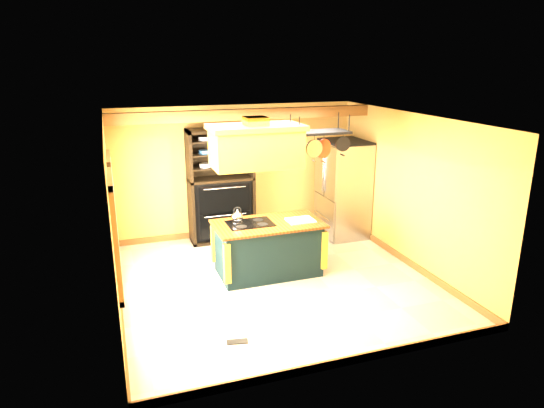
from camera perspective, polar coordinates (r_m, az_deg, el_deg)
floor at (r=8.23m, az=0.43°, el=-9.03°), size 5.00×5.00×0.00m
ceiling at (r=7.46m, az=0.48°, el=10.00°), size 5.00×5.00×0.00m
wall_back at (r=10.05m, az=-4.25°, el=3.89°), size 5.00×0.02×2.70m
wall_front at (r=5.58m, az=8.99°, el=-6.98°), size 5.00×0.02×2.70m
wall_left at (r=7.34m, az=-18.32°, el=-1.79°), size 0.02×5.00×2.70m
wall_right at (r=8.85m, az=15.93°, el=1.51°), size 0.02×5.00×2.70m
ceiling_beam at (r=9.09m, az=-3.12°, el=10.48°), size 5.00×0.15×0.20m
window_near at (r=6.57m, az=-17.91°, el=-3.45°), size 0.06×1.06×1.56m
window_far at (r=7.90m, az=-18.19°, el=-0.11°), size 0.06×1.06×1.56m
kitchen_island at (r=8.33m, az=-0.47°, el=-5.15°), size 1.83×1.03×1.11m
range_hood at (r=7.79m, az=-1.90°, el=6.97°), size 1.49×0.84×0.80m
pot_rack at (r=8.16m, az=5.59°, el=7.78°), size 1.04×0.49×0.76m
refrigerator at (r=10.13m, az=8.33°, el=1.56°), size 0.85×1.00×1.96m
hutch at (r=9.85m, az=-6.03°, el=0.76°), size 1.29×0.59×2.28m
floor_register at (r=6.64m, az=-4.11°, el=-15.84°), size 0.30×0.17×0.01m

